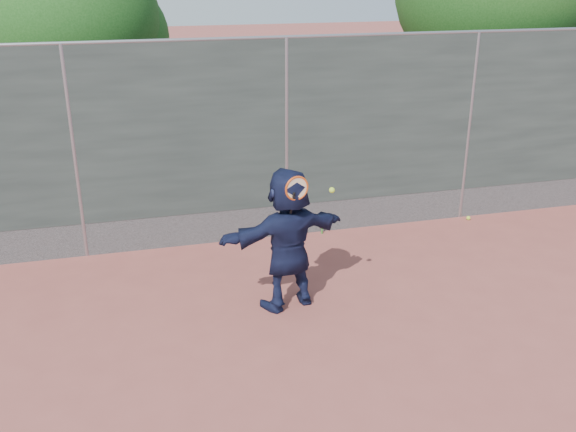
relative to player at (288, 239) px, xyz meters
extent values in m
plane|color=#9E4C42|center=(0.54, -1.37, -0.89)|extent=(80.00, 80.00, 0.00)
imported|color=#151B3C|center=(0.00, 0.00, 0.00)|extent=(1.72, 0.91, 1.77)
sphere|color=#B9E332|center=(3.61, 1.96, -0.85)|extent=(0.07, 0.07, 0.07)
cube|color=#38423D|center=(0.54, 2.13, 0.86)|extent=(20.00, 0.04, 2.50)
cube|color=slate|center=(0.54, 2.13, -0.64)|extent=(20.00, 0.03, 0.50)
cylinder|color=gray|center=(0.54, 2.13, 2.11)|extent=(20.00, 0.05, 0.05)
cylinder|color=gray|center=(-2.46, 2.13, 0.61)|extent=(0.06, 0.06, 3.00)
cylinder|color=gray|center=(0.54, 2.13, 0.61)|extent=(0.06, 0.06, 3.00)
cylinder|color=gray|center=(3.54, 2.13, 0.61)|extent=(0.06, 0.06, 3.00)
torus|color=#C54512|center=(0.05, -0.20, 0.70)|extent=(0.29, 0.08, 0.29)
cylinder|color=beige|center=(0.05, -0.20, 0.70)|extent=(0.25, 0.06, 0.25)
cylinder|color=black|center=(0.00, -0.18, 0.50)|extent=(0.05, 0.13, 0.33)
sphere|color=#B9E332|center=(0.47, -0.20, 0.65)|extent=(0.07, 0.07, 0.07)
cylinder|color=#382314|center=(5.04, 4.33, 0.41)|extent=(0.28, 0.28, 2.60)
sphere|color=#23561C|center=(5.76, 4.53, 2.34)|extent=(2.52, 2.52, 2.52)
cylinder|color=#382314|center=(-2.46, 5.13, 0.21)|extent=(0.28, 0.28, 2.20)
sphere|color=#23561C|center=(-2.46, 5.13, 2.14)|extent=(3.00, 3.00, 3.00)
sphere|color=#23561C|center=(-1.86, 5.33, 1.84)|extent=(2.10, 2.10, 2.10)
cone|color=#387226|center=(0.79, 2.01, -0.76)|extent=(0.03, 0.03, 0.26)
cone|color=#387226|center=(1.09, 2.03, -0.74)|extent=(0.03, 0.03, 0.30)
cone|color=#387226|center=(0.44, 1.99, -0.78)|extent=(0.03, 0.03, 0.22)
camera|label=1|loc=(-1.79, -6.80, 3.07)|focal=40.00mm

